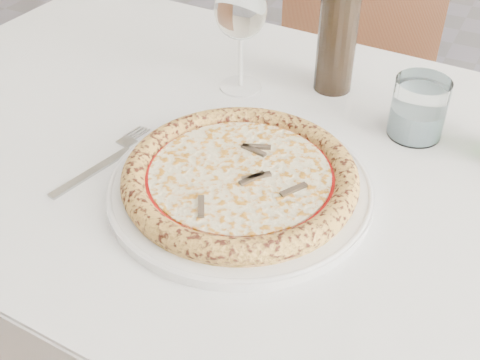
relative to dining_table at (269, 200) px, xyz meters
The scene contains 8 objects.
dining_table is the anchor object (origin of this frame).
chair_far 0.75m from the dining_table, 97.73° to the left, with size 0.48×0.48×0.93m.
plate 0.14m from the dining_table, 90.00° to the right, with size 0.36×0.36×0.02m.
pizza 0.15m from the dining_table, 90.00° to the right, with size 0.32×0.32×0.03m.
fork 0.26m from the dining_table, 147.27° to the right, with size 0.04×0.21×0.00m.
wine_glass 0.31m from the dining_table, 129.77° to the left, with size 0.09×0.09×0.19m.
tumbler 0.27m from the dining_table, 40.10° to the left, with size 0.08×0.08×0.09m.
wine_bottle 0.31m from the dining_table, 86.52° to the left, with size 0.07×0.07×0.27m.
Camera 1 is at (0.16, -0.51, 1.29)m, focal length 45.00 mm.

